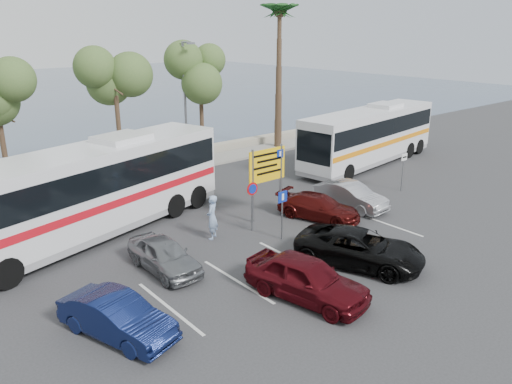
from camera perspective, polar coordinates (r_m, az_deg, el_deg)
ground at (r=21.98m, az=4.75°, el=-5.89°), size 120.00×120.00×0.00m
kerb_strip at (r=32.79m, az=-12.59°, el=2.11°), size 44.00×2.40×0.15m
seawall at (r=34.47m, az=-14.16°, el=3.17°), size 48.00×0.80×0.60m
tree_mid at (r=31.00m, az=-15.96°, el=13.34°), size 3.20×3.20×8.00m
tree_right at (r=33.93m, az=-6.40°, el=13.46°), size 3.20×3.20×7.40m
palm_tree at (r=38.13m, az=2.72°, el=19.65°), size 4.80×4.80×11.20m
street_lamp_right at (r=32.89m, az=-8.04°, el=10.49°), size 0.45×1.15×8.01m
direction_sign at (r=23.99m, az=1.29°, el=2.46°), size 2.20×0.12×3.60m
sign_no_stop at (r=22.67m, az=-0.45°, el=-0.76°), size 0.60×0.08×2.35m
sign_parking at (r=21.82m, az=3.02°, el=-1.86°), size 0.50×0.07×2.25m
sign_taxi at (r=29.62m, az=16.47°, el=2.77°), size 0.50×0.07×2.20m
lane_markings at (r=20.61m, az=4.42°, el=-7.59°), size 12.02×4.20×0.01m
coach_bus_left at (r=23.16m, az=-18.49°, el=-0.24°), size 14.06×6.53×4.29m
coach_bus_right at (r=34.95m, az=12.82°, el=6.08°), size 12.98×4.34×3.97m
car_silver_a at (r=19.68m, az=-10.46°, el=-7.09°), size 1.55×3.81×1.29m
car_blue at (r=16.13m, az=-15.60°, el=-13.58°), size 2.57×4.21×1.31m
car_maroon at (r=24.66m, az=7.18°, el=-1.70°), size 2.89×4.48×1.21m
car_red at (r=17.52m, az=5.79°, el=-9.79°), size 2.72×4.79×1.54m
suv_black at (r=20.24m, az=11.76°, el=-6.28°), size 4.07×5.53×1.40m
car_silver_b at (r=26.35m, az=10.77°, el=-0.42°), size 1.61×4.10×1.33m
pedestrian_near at (r=22.13m, az=-5.04°, el=-2.89°), size 0.88×0.83×2.02m
pedestrian_far at (r=31.81m, az=7.70°, el=3.37°), size 0.69×0.87×1.72m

